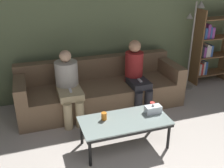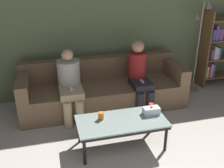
% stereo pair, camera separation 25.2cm
% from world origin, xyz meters
% --- Properties ---
extents(wall_back, '(12.00, 0.06, 2.60)m').
position_xyz_m(wall_back, '(0.00, 3.82, 1.30)').
color(wall_back, '#60704C').
rests_on(wall_back, ground_plane).
extents(couch, '(2.75, 0.91, 0.79)m').
position_xyz_m(couch, '(0.00, 3.29, 0.29)').
color(couch, brown).
rests_on(couch, ground_plane).
extents(coffee_table, '(1.17, 0.57, 0.41)m').
position_xyz_m(coffee_table, '(-0.02, 2.07, 0.37)').
color(coffee_table, '#8C9E99').
rests_on(coffee_table, ground_plane).
extents(cup_near_left, '(0.07, 0.07, 0.09)m').
position_xyz_m(cup_near_left, '(0.46, 2.24, 0.45)').
color(cup_near_left, red).
rests_on(cup_near_left, coffee_table).
extents(cup_near_right, '(0.07, 0.07, 0.10)m').
position_xyz_m(cup_near_right, '(-0.27, 2.17, 0.46)').
color(cup_near_right, orange).
rests_on(cup_near_right, coffee_table).
extents(tissue_box, '(0.22, 0.12, 0.13)m').
position_xyz_m(tissue_box, '(0.41, 2.13, 0.46)').
color(tissue_box, silver).
rests_on(tissue_box, coffee_table).
extents(bookshelf, '(0.77, 0.32, 1.51)m').
position_xyz_m(bookshelf, '(2.38, 3.59, 0.74)').
color(bookshelf, brown).
rests_on(bookshelf, ground_plane).
extents(standing_lamp, '(0.31, 0.26, 1.69)m').
position_xyz_m(standing_lamp, '(1.87, 3.45, 1.03)').
color(standing_lamp, gray).
rests_on(standing_lamp, ground_plane).
extents(seated_person_left_end, '(0.36, 0.71, 1.08)m').
position_xyz_m(seated_person_left_end, '(-0.57, 3.08, 0.58)').
color(seated_person_left_end, tan).
rests_on(seated_person_left_end, ground_plane).
extents(seated_person_mid_left, '(0.31, 0.65, 1.15)m').
position_xyz_m(seated_person_mid_left, '(0.57, 3.08, 0.61)').
color(seated_person_mid_left, '#28282D').
rests_on(seated_person_mid_left, ground_plane).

